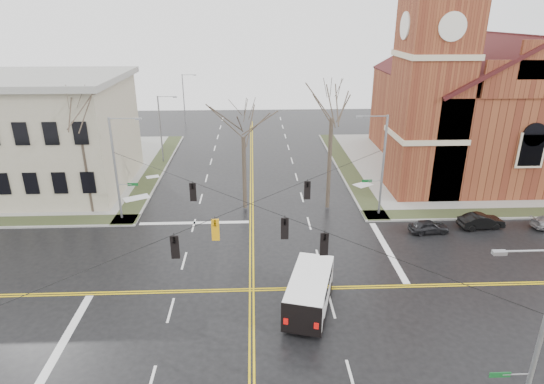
{
  "coord_description": "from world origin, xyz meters",
  "views": [
    {
      "loc": [
        0.27,
        -25.59,
        17.08
      ],
      "look_at": [
        1.6,
        6.0,
        4.57
      ],
      "focal_mm": 30.0,
      "sensor_mm": 36.0,
      "label": 1
    }
  ],
  "objects_px": {
    "tree_nw_far": "(79,119)",
    "tree_nw_near": "(243,132)",
    "tree_ne": "(332,112)",
    "streetlight_north_b": "(185,97)",
    "signal_pole_nw": "(117,166)",
    "church": "(471,95)",
    "parked_car_a": "(429,227)",
    "signal_pole_se": "(535,341)",
    "signal_pole_ne": "(381,163)",
    "cargo_van": "(310,288)",
    "parked_car_b": "(481,221)",
    "streetlight_north_a": "(162,127)"
  },
  "relations": [
    {
      "from": "cargo_van",
      "to": "tree_nw_near",
      "type": "height_order",
      "value": "tree_nw_near"
    },
    {
      "from": "church",
      "to": "streetlight_north_b",
      "type": "relative_size",
      "value": 3.44
    },
    {
      "from": "signal_pole_nw",
      "to": "tree_nw_far",
      "type": "xyz_separation_m",
      "value": [
        -3.2,
        1.63,
        3.77
      ]
    },
    {
      "from": "signal_pole_se",
      "to": "streetlight_north_b",
      "type": "bearing_deg",
      "value": 110.27
    },
    {
      "from": "tree_nw_far",
      "to": "tree_nw_near",
      "type": "relative_size",
      "value": 1.19
    },
    {
      "from": "streetlight_north_a",
      "to": "tree_nw_near",
      "type": "xyz_separation_m",
      "value": [
        10.04,
        -14.6,
        2.88
      ]
    },
    {
      "from": "streetlight_north_a",
      "to": "streetlight_north_b",
      "type": "relative_size",
      "value": 1.0
    },
    {
      "from": "signal_pole_ne",
      "to": "cargo_van",
      "type": "distance_m",
      "value": 15.93
    },
    {
      "from": "tree_nw_far",
      "to": "tree_ne",
      "type": "xyz_separation_m",
      "value": [
        21.6,
        0.02,
        0.4
      ]
    },
    {
      "from": "signal_pole_se",
      "to": "tree_nw_near",
      "type": "distance_m",
      "value": 27.71
    },
    {
      "from": "streetlight_north_b",
      "to": "parked_car_a",
      "type": "xyz_separation_m",
      "value": [
        25.36,
        -40.21,
        -3.91
      ]
    },
    {
      "from": "signal_pole_nw",
      "to": "parked_car_b",
      "type": "height_order",
      "value": "signal_pole_nw"
    },
    {
      "from": "signal_pole_se",
      "to": "signal_pole_ne",
      "type": "bearing_deg",
      "value": 90.0
    },
    {
      "from": "tree_ne",
      "to": "streetlight_north_b",
      "type": "bearing_deg",
      "value": 116.97
    },
    {
      "from": "streetlight_north_b",
      "to": "parked_car_a",
      "type": "height_order",
      "value": "streetlight_north_b"
    },
    {
      "from": "parked_car_b",
      "to": "tree_ne",
      "type": "bearing_deg",
      "value": 63.24
    },
    {
      "from": "streetlight_north_b",
      "to": "tree_ne",
      "type": "distance_m",
      "value": 39.37
    },
    {
      "from": "church",
      "to": "streetlight_north_b",
      "type": "height_order",
      "value": "church"
    },
    {
      "from": "signal_pole_ne",
      "to": "tree_nw_near",
      "type": "xyz_separation_m",
      "value": [
        -11.94,
        1.9,
        2.4
      ]
    },
    {
      "from": "parked_car_a",
      "to": "tree_ne",
      "type": "height_order",
      "value": "tree_ne"
    },
    {
      "from": "signal_pole_ne",
      "to": "tree_nw_near",
      "type": "height_order",
      "value": "tree_nw_near"
    },
    {
      "from": "streetlight_north_b",
      "to": "tree_ne",
      "type": "xyz_separation_m",
      "value": [
        17.73,
        -34.85,
        4.65
      ]
    },
    {
      "from": "parked_car_b",
      "to": "tree_nw_far",
      "type": "bearing_deg",
      "value": 76.08
    },
    {
      "from": "church",
      "to": "tree_nw_near",
      "type": "relative_size",
      "value": 2.72
    },
    {
      "from": "streetlight_north_b",
      "to": "tree_nw_far",
      "type": "height_order",
      "value": "tree_nw_far"
    },
    {
      "from": "church",
      "to": "cargo_van",
      "type": "bearing_deg",
      "value": -128.34
    },
    {
      "from": "church",
      "to": "parked_car_b",
      "type": "relative_size",
      "value": 7.19
    },
    {
      "from": "signal_pole_nw",
      "to": "streetlight_north_a",
      "type": "bearing_deg",
      "value": 87.68
    },
    {
      "from": "signal_pole_ne",
      "to": "tree_ne",
      "type": "relative_size",
      "value": 0.71
    },
    {
      "from": "tree_ne",
      "to": "tree_nw_far",
      "type": "bearing_deg",
      "value": -179.94
    },
    {
      "from": "streetlight_north_b",
      "to": "tree_nw_far",
      "type": "bearing_deg",
      "value": -96.34
    },
    {
      "from": "church",
      "to": "parked_car_a",
      "type": "distance_m",
      "value": 21.26
    },
    {
      "from": "signal_pole_nw",
      "to": "streetlight_north_b",
      "type": "distance_m",
      "value": 36.51
    },
    {
      "from": "signal_pole_nw",
      "to": "tree_ne",
      "type": "bearing_deg",
      "value": 5.14
    },
    {
      "from": "streetlight_north_a",
      "to": "cargo_van",
      "type": "distance_m",
      "value": 33.33
    },
    {
      "from": "signal_pole_nw",
      "to": "tree_nw_near",
      "type": "xyz_separation_m",
      "value": [
        10.71,
        1.9,
        2.4
      ]
    },
    {
      "from": "parked_car_b",
      "to": "streetlight_north_a",
      "type": "bearing_deg",
      "value": 50.93
    },
    {
      "from": "church",
      "to": "signal_pole_nw",
      "type": "height_order",
      "value": "church"
    },
    {
      "from": "parked_car_a",
      "to": "signal_pole_nw",
      "type": "bearing_deg",
      "value": 77.19
    },
    {
      "from": "streetlight_north_b",
      "to": "cargo_van",
      "type": "height_order",
      "value": "streetlight_north_b"
    },
    {
      "from": "tree_nw_near",
      "to": "tree_ne",
      "type": "xyz_separation_m",
      "value": [
        7.69,
        -0.24,
        1.77
      ]
    },
    {
      "from": "signal_pole_nw",
      "to": "signal_pole_ne",
      "type": "bearing_deg",
      "value": 0.0
    },
    {
      "from": "cargo_van",
      "to": "tree_ne",
      "type": "height_order",
      "value": "tree_ne"
    },
    {
      "from": "cargo_van",
      "to": "tree_nw_far",
      "type": "distance_m",
      "value": 24.72
    },
    {
      "from": "signal_pole_nw",
      "to": "tree_nw_far",
      "type": "bearing_deg",
      "value": 152.99
    },
    {
      "from": "streetlight_north_a",
      "to": "parked_car_b",
      "type": "distance_m",
      "value": 36.09
    },
    {
      "from": "signal_pole_nw",
      "to": "streetlight_north_a",
      "type": "distance_m",
      "value": 16.52
    },
    {
      "from": "streetlight_north_a",
      "to": "tree_nw_near",
      "type": "height_order",
      "value": "tree_nw_near"
    },
    {
      "from": "signal_pole_ne",
      "to": "tree_ne",
      "type": "height_order",
      "value": "tree_ne"
    },
    {
      "from": "tree_nw_near",
      "to": "tree_nw_far",
      "type": "bearing_deg",
      "value": -178.92
    }
  ]
}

